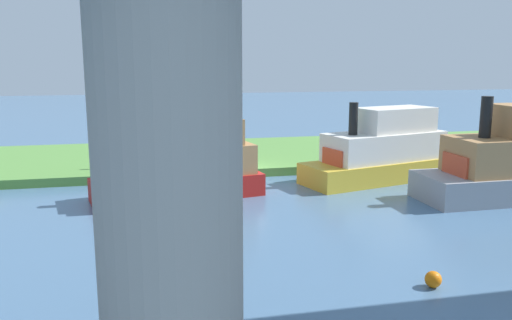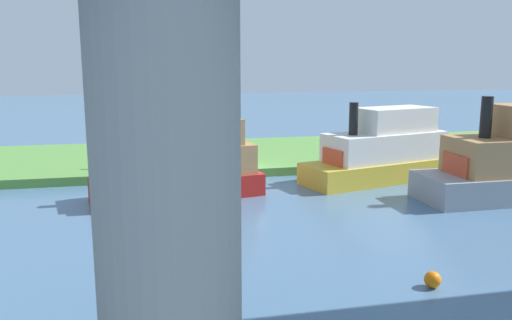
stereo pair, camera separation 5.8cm
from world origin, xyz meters
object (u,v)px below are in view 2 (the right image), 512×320
object	(u,v)px
motorboat_red	(183,166)
marker_buoy	(433,280)
mooring_post	(100,161)
person_on_bank	(231,148)
bridge_pylon	(167,179)
pontoon_yellow	(382,151)

from	to	relation	value
motorboat_red	marker_buoy	size ratio (longest dim) A/B	17.22
mooring_post	marker_buoy	bearing A→B (deg)	120.97
person_on_bank	mooring_post	bearing A→B (deg)	10.38
bridge_pylon	person_on_bank	world-z (taller)	bridge_pylon
motorboat_red	bridge_pylon	bearing A→B (deg)	84.31
mooring_post	motorboat_red	distance (m)	7.08
bridge_pylon	motorboat_red	distance (m)	15.39
mooring_post	motorboat_red	bearing A→B (deg)	127.74
marker_buoy	bridge_pylon	bearing A→B (deg)	20.09
marker_buoy	motorboat_red	bearing A→B (deg)	-62.51
bridge_pylon	pontoon_yellow	size ratio (longest dim) A/B	0.95
motorboat_red	pontoon_yellow	bearing A→B (deg)	-172.97
mooring_post	motorboat_red	size ratio (longest dim) A/B	0.11
motorboat_red	marker_buoy	distance (m)	13.81
person_on_bank	mooring_post	size ratio (longest dim) A/B	1.45
pontoon_yellow	motorboat_red	bearing A→B (deg)	7.03
mooring_post	marker_buoy	xyz separation A→B (m)	(-10.66, 17.77, -0.73)
bridge_pylon	marker_buoy	bearing A→B (deg)	-159.91
bridge_pylon	mooring_post	bearing A→B (deg)	-82.23
bridge_pylon	person_on_bank	xyz separation A→B (m)	(-5.06, -22.09, -3.15)
mooring_post	marker_buoy	world-z (taller)	mooring_post
motorboat_red	marker_buoy	bearing A→B (deg)	117.49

